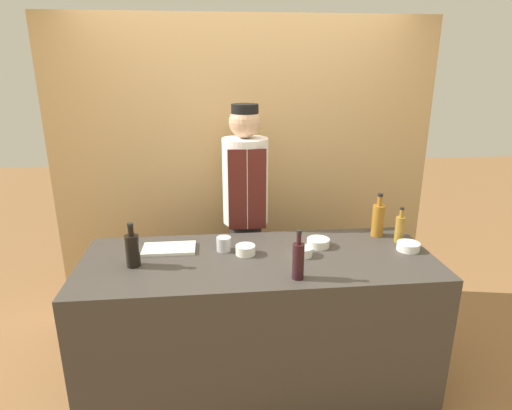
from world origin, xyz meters
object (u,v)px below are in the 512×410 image
sauce_bowl_white (318,242)px  cup_steel (224,244)px  sauce_bowl_red (303,251)px  chef_center (246,214)px  bottle_soy (133,250)px  cutting_board (169,249)px  bottle_wine (298,260)px  sauce_bowl_yellow (408,246)px  bottle_vinegar (400,228)px  bottle_amber (378,219)px  sauce_bowl_green (245,249)px

sauce_bowl_white → cup_steel: cup_steel is taller
sauce_bowl_red → chef_center: (-0.29, 0.64, 0.02)m
bottle_soy → chef_center: chef_center is taller
cutting_board → bottle_wine: bearing=-31.8°
cup_steel → sauce_bowl_yellow: bearing=-5.7°
sauce_bowl_yellow → cutting_board: bearing=174.1°
sauce_bowl_white → bottle_vinegar: (0.54, 0.02, 0.06)m
cutting_board → bottle_wine: 0.86m
cutting_board → chef_center: chef_center is taller
bottle_amber → bottle_wine: bottle_amber is taller
sauce_bowl_green → sauce_bowl_yellow: size_ratio=0.86×
bottle_amber → bottle_wine: bearing=-139.9°
bottle_wine → bottle_amber: bearing=40.1°
cutting_board → bottle_amber: bottle_amber is taller
sauce_bowl_white → sauce_bowl_green: (-0.47, -0.07, 0.00)m
sauce_bowl_white → bottle_wine: 0.47m
sauce_bowl_red → sauce_bowl_green: bearing=171.0°
sauce_bowl_red → bottle_amber: 0.63m
sauce_bowl_white → bottle_wine: bearing=-117.4°
sauce_bowl_green → sauce_bowl_red: sauce_bowl_green is taller
cutting_board → cup_steel: 0.35m
sauce_bowl_green → sauce_bowl_yellow: 1.02m
sauce_bowl_green → bottle_vinegar: bottle_vinegar is taller
bottle_amber → bottle_wine: size_ratio=1.06×
sauce_bowl_red → chef_center: 0.71m
bottle_soy → bottle_wine: bearing=-15.2°
bottle_wine → chef_center: chef_center is taller
sauce_bowl_red → chef_center: size_ratio=0.07×
bottle_amber → bottle_soy: bearing=-169.0°
sauce_bowl_green → sauce_bowl_yellow: sauce_bowl_green is taller
sauce_bowl_white → bottle_amber: size_ratio=0.48×
sauce_bowl_yellow → bottle_vinegar: bottle_vinegar is taller
sauce_bowl_white → cup_steel: (-0.60, -0.00, 0.02)m
chef_center → cup_steel: bearing=-109.1°
sauce_bowl_white → cup_steel: 0.60m
bottle_wine → bottle_soy: size_ratio=1.07×
bottle_vinegar → sauce_bowl_red: bearing=-167.7°
sauce_bowl_yellow → bottle_soy: bottle_soy is taller
cup_steel → sauce_bowl_green: bearing=-28.7°
sauce_bowl_yellow → cup_steel: 1.15m
cutting_board → sauce_bowl_yellow: bearing=-5.9°
sauce_bowl_green → sauce_bowl_white: bearing=8.7°
bottle_vinegar → sauce_bowl_green: bearing=-174.8°
sauce_bowl_red → cup_steel: 0.49m
bottle_wine → bottle_vinegar: bearing=29.8°
cutting_board → bottle_wine: bottle_wine is taller
bottle_amber → bottle_soy: bottle_amber is taller
sauce_bowl_yellow → cup_steel: (-1.15, 0.12, 0.02)m
sauce_bowl_white → sauce_bowl_yellow: sauce_bowl_white is taller
bottle_amber → bottle_vinegar: size_ratio=1.26×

